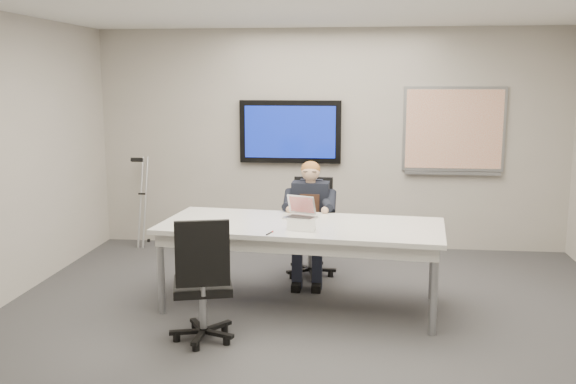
# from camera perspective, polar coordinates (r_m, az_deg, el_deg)

# --- Properties ---
(floor) EXTENTS (6.00, 6.00, 0.02)m
(floor) POSITION_cam_1_polar(r_m,az_deg,el_deg) (5.65, 1.95, -12.48)
(floor) COLOR #38383B
(floor) RESTS_ON ground
(wall_back) EXTENTS (6.00, 0.02, 2.80)m
(wall_back) POSITION_cam_1_polar(r_m,az_deg,el_deg) (8.26, 3.70, 4.67)
(wall_back) COLOR #ABA69B
(wall_back) RESTS_ON ground
(wall_front) EXTENTS (6.00, 0.02, 2.80)m
(wall_front) POSITION_cam_1_polar(r_m,az_deg,el_deg) (2.37, -3.81, -8.70)
(wall_front) COLOR #ABA69B
(wall_front) RESTS_ON ground
(conference_table) EXTENTS (2.74, 1.35, 0.82)m
(conference_table) POSITION_cam_1_polar(r_m,az_deg,el_deg) (6.09, 1.19, -3.68)
(conference_table) COLOR silver
(conference_table) RESTS_ON ground
(tv_display) EXTENTS (1.30, 0.09, 0.80)m
(tv_display) POSITION_cam_1_polar(r_m,az_deg,el_deg) (8.23, 0.20, 5.38)
(tv_display) COLOR black
(tv_display) RESTS_ON wall_back
(whiteboard) EXTENTS (1.25, 0.08, 1.10)m
(whiteboard) POSITION_cam_1_polar(r_m,az_deg,el_deg) (8.28, 14.52, 5.30)
(whiteboard) COLOR #989BA1
(whiteboard) RESTS_ON wall_back
(office_chair_far) EXTENTS (0.54, 0.54, 1.08)m
(office_chair_far) POSITION_cam_1_polar(r_m,az_deg,el_deg) (7.17, 2.06, -4.76)
(office_chair_far) COLOR black
(office_chair_far) RESTS_ON ground
(office_chair_near) EXTENTS (0.63, 0.63, 1.07)m
(office_chair_near) POSITION_cam_1_polar(r_m,az_deg,el_deg) (5.42, -7.55, -9.79)
(office_chair_near) COLOR black
(office_chair_near) RESTS_ON ground
(seated_person) EXTENTS (0.40, 0.69, 1.30)m
(seated_person) POSITION_cam_1_polar(r_m,az_deg,el_deg) (6.88, 1.89, -3.79)
(seated_person) COLOR #1E2333
(seated_person) RESTS_ON office_chair_far
(crutch) EXTENTS (0.43, 0.73, 1.27)m
(crutch) POSITION_cam_1_polar(r_m,az_deg,el_deg) (8.60, -12.77, -0.69)
(crutch) COLOR #AFB2B7
(crutch) RESTS_ON ground
(laptop) EXTENTS (0.35, 0.37, 0.21)m
(laptop) POSITION_cam_1_polar(r_m,az_deg,el_deg) (6.33, 1.15, -1.81)
(laptop) COLOR silver
(laptop) RESTS_ON conference_table
(name_tent) EXTENTS (0.27, 0.12, 0.11)m
(name_tent) POSITION_cam_1_polar(r_m,az_deg,el_deg) (5.78, 1.17, -2.93)
(name_tent) COLOR white
(name_tent) RESTS_ON conference_table
(pen) EXTENTS (0.05, 0.15, 0.01)m
(pen) POSITION_cam_1_polar(r_m,az_deg,el_deg) (5.68, -1.63, -3.66)
(pen) COLOR black
(pen) RESTS_ON conference_table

